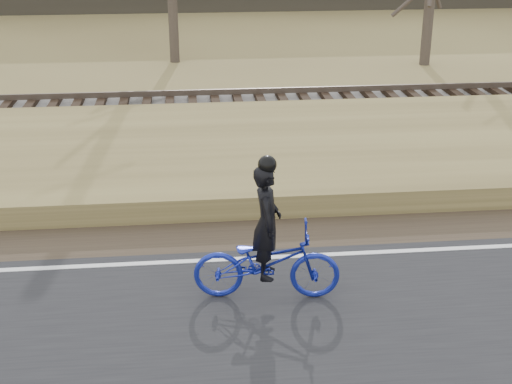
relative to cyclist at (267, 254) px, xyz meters
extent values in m
cube|color=slate|center=(-5.08, 9.00, -0.52)|extent=(120.00, 3.00, 0.45)
cube|color=black|center=(-5.08, 9.00, -0.23)|extent=(120.00, 2.40, 0.14)
cube|color=brown|center=(-5.08, 8.28, -0.08)|extent=(120.00, 0.07, 0.15)
cube|color=brown|center=(-5.08, 9.72, -0.08)|extent=(120.00, 0.07, 0.15)
imported|color=#152295|center=(0.00, 0.00, -0.13)|extent=(2.18, 0.96, 1.11)
imported|color=black|center=(0.00, 0.00, 0.50)|extent=(0.47, 0.65, 1.68)
sphere|color=black|center=(0.00, 0.00, 1.36)|extent=(0.26, 0.26, 0.26)
camera|label=1|loc=(-1.08, -9.03, 4.69)|focal=50.00mm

